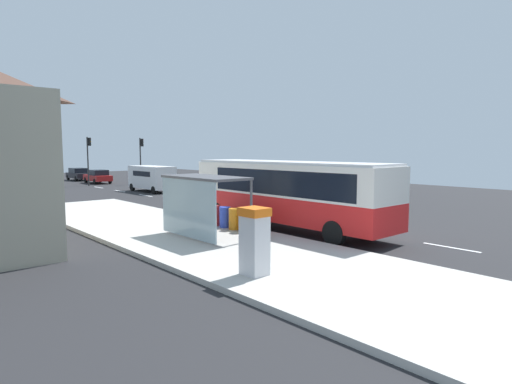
# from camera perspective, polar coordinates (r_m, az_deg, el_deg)

# --- Properties ---
(ground_plane) EXTENTS (56.00, 92.00, 0.04)m
(ground_plane) POSITION_cam_1_polar(r_m,az_deg,el_deg) (31.67, -10.82, -1.27)
(ground_plane) COLOR #262628
(sidewalk_platform) EXTENTS (6.20, 30.00, 0.18)m
(sidewalk_platform) POSITION_cam_1_polar(r_m,az_deg,el_deg) (18.24, -8.81, -5.97)
(sidewalk_platform) COLOR beige
(sidewalk_platform) RESTS_ON ground
(lane_stripe_seg_0) EXTENTS (0.16, 2.20, 0.01)m
(lane_stripe_seg_0) POSITION_cam_1_polar(r_m,az_deg,el_deg) (18.13, 24.63, -6.77)
(lane_stripe_seg_0) COLOR silver
(lane_stripe_seg_0) RESTS_ON ground
(lane_stripe_seg_1) EXTENTS (0.16, 2.20, 0.01)m
(lane_stripe_seg_1) POSITION_cam_1_polar(r_m,az_deg,el_deg) (20.60, 11.78, -4.92)
(lane_stripe_seg_1) COLOR silver
(lane_stripe_seg_1) RESTS_ON ground
(lane_stripe_seg_2) EXTENTS (0.16, 2.20, 0.01)m
(lane_stripe_seg_2) POSITION_cam_1_polar(r_m,az_deg,el_deg) (23.87, 2.10, -3.36)
(lane_stripe_seg_2) COLOR silver
(lane_stripe_seg_2) RESTS_ON ground
(lane_stripe_seg_3) EXTENTS (0.16, 2.20, 0.01)m
(lane_stripe_seg_3) POSITION_cam_1_polar(r_m,az_deg,el_deg) (27.67, -5.07, -2.13)
(lane_stripe_seg_3) COLOR silver
(lane_stripe_seg_3) RESTS_ON ground
(lane_stripe_seg_4) EXTENTS (0.16, 2.20, 0.01)m
(lane_stripe_seg_4) POSITION_cam_1_polar(r_m,az_deg,el_deg) (31.80, -10.43, -1.19)
(lane_stripe_seg_4) COLOR silver
(lane_stripe_seg_4) RESTS_ON ground
(lane_stripe_seg_5) EXTENTS (0.16, 2.20, 0.01)m
(lane_stripe_seg_5) POSITION_cam_1_polar(r_m,az_deg,el_deg) (36.15, -14.53, -0.46)
(lane_stripe_seg_5) COLOR silver
(lane_stripe_seg_5) RESTS_ON ground
(lane_stripe_seg_6) EXTENTS (0.16, 2.20, 0.01)m
(lane_stripe_seg_6) POSITION_cam_1_polar(r_m,az_deg,el_deg) (40.65, -17.74, 0.11)
(lane_stripe_seg_6) COLOR silver
(lane_stripe_seg_6) RESTS_ON ground
(lane_stripe_seg_7) EXTENTS (0.16, 2.20, 0.01)m
(lane_stripe_seg_7) POSITION_cam_1_polar(r_m,az_deg,el_deg) (45.25, -20.30, 0.57)
(lane_stripe_seg_7) COLOR silver
(lane_stripe_seg_7) RESTS_ON ground
(bus) EXTENTS (2.57, 11.02, 3.21)m
(bus) POSITION_cam_1_polar(r_m,az_deg,el_deg) (20.10, 4.11, 0.21)
(bus) COLOR red
(bus) RESTS_ON ground
(white_van) EXTENTS (2.10, 5.23, 2.30)m
(white_van) POSITION_cam_1_polar(r_m,az_deg,el_deg) (39.24, -13.78, 1.99)
(white_van) COLOR white
(white_van) RESTS_ON ground
(sedan_near) EXTENTS (1.95, 4.45, 1.52)m
(sedan_near) POSITION_cam_1_polar(r_m,az_deg,el_deg) (50.98, -20.40, 1.99)
(sedan_near) COLOR #A51919
(sedan_near) RESTS_ON ground
(sedan_far) EXTENTS (1.90, 4.43, 1.52)m
(sedan_far) POSITION_cam_1_polar(r_m,az_deg,el_deg) (56.73, -22.64, 2.24)
(sedan_far) COLOR black
(sedan_far) RESTS_ON ground
(ticket_machine) EXTENTS (0.66, 0.76, 1.94)m
(ticket_machine) POSITION_cam_1_polar(r_m,az_deg,el_deg) (12.22, -0.20, -6.51)
(ticket_machine) COLOR silver
(ticket_machine) RESTS_ON sidewalk_platform
(recycling_bin_yellow) EXTENTS (0.52, 0.52, 0.95)m
(recycling_bin_yellow) POSITION_cam_1_polar(r_m,az_deg,el_deg) (18.66, -1.55, -3.88)
(recycling_bin_yellow) COLOR yellow
(recycling_bin_yellow) RESTS_ON sidewalk_platform
(recycling_bin_orange) EXTENTS (0.52, 0.52, 0.95)m
(recycling_bin_orange) POSITION_cam_1_polar(r_m,az_deg,el_deg) (19.20, -2.89, -3.61)
(recycling_bin_orange) COLOR orange
(recycling_bin_orange) RESTS_ON sidewalk_platform
(recycling_bin_blue) EXTENTS (0.52, 0.52, 0.95)m
(recycling_bin_blue) POSITION_cam_1_polar(r_m,az_deg,el_deg) (19.74, -4.16, -3.36)
(recycling_bin_blue) COLOR blue
(recycling_bin_blue) RESTS_ON sidewalk_platform
(recycling_bin_red) EXTENTS (0.52, 0.52, 0.95)m
(recycling_bin_red) POSITION_cam_1_polar(r_m,az_deg,el_deg) (20.30, -5.36, -3.12)
(recycling_bin_red) COLOR red
(recycling_bin_red) RESTS_ON sidewalk_platform
(traffic_light_near_side) EXTENTS (0.49, 0.28, 5.03)m
(traffic_light_near_side) POSITION_cam_1_polar(r_m,az_deg,el_deg) (48.29, -15.11, 4.99)
(traffic_light_near_side) COLOR #2D2D2D
(traffic_light_near_side) RESTS_ON ground
(traffic_light_far_side) EXTENTS (0.49, 0.28, 5.22)m
(traffic_light_far_side) POSITION_cam_1_polar(r_m,az_deg,el_deg) (45.89, -25.26, 4.77)
(traffic_light_far_side) COLOR #2D2D2D
(traffic_light_far_side) RESTS_ON ground
(traffic_light_median) EXTENTS (0.49, 0.28, 5.08)m
(traffic_light_median) POSITION_cam_1_polar(r_m,az_deg,el_deg) (47.74, -21.48, 4.83)
(traffic_light_median) COLOR #2D2D2D
(traffic_light_median) RESTS_ON ground
(bus_shelter) EXTENTS (1.80, 4.00, 2.50)m
(bus_shelter) POSITION_cam_1_polar(r_m,az_deg,el_deg) (17.34, -7.67, 0.15)
(bus_shelter) COLOR #4C4C51
(bus_shelter) RESTS_ON sidewalk_platform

